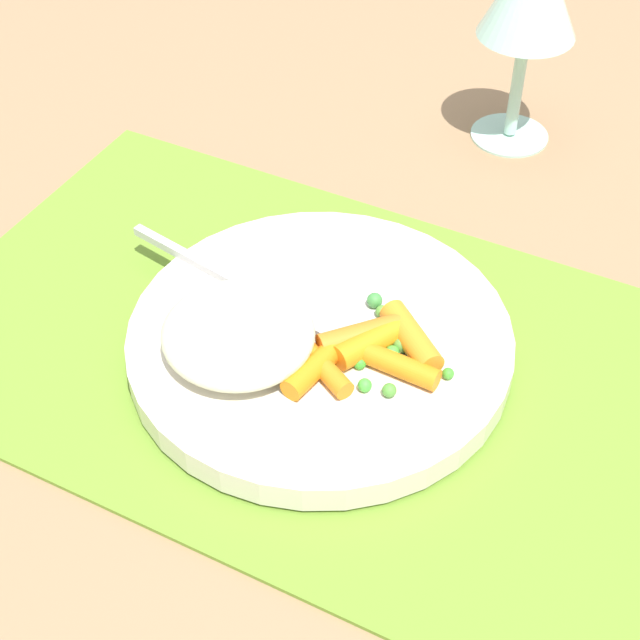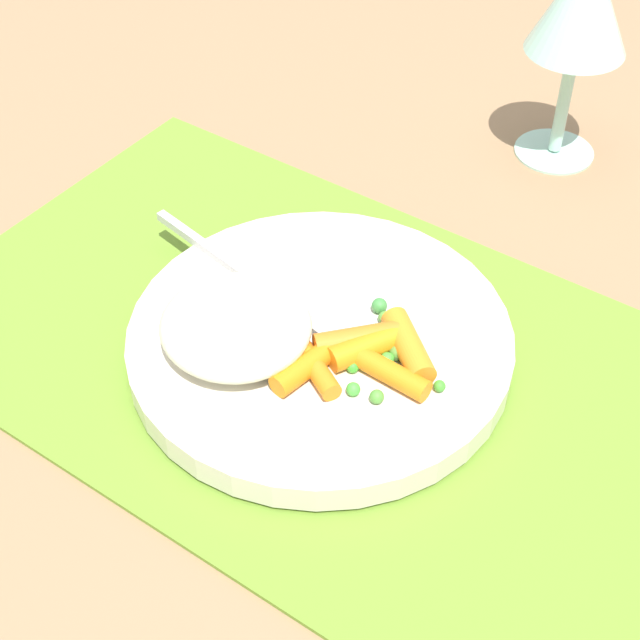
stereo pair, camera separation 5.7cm
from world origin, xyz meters
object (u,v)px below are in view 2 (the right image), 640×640
plate (320,342)px  rice_mound (236,326)px  fork (276,297)px  wine_glass (583,6)px  carrot_portion (362,354)px

plate → rice_mound: 0.06m
fork → rice_mound: bearing=-85.5°
fork → wine_glass: bearing=77.7°
plate → wine_glass: size_ratio=1.40×
rice_mound → fork: bearing=94.5°
plate → fork: 0.04m
wine_glass → carrot_portion: bearing=-87.7°
plate → fork: fork is taller
rice_mound → carrot_portion: (0.07, 0.03, -0.01)m
rice_mound → carrot_portion: bearing=22.3°
plate → carrot_portion: bearing=-12.2°
fork → carrot_portion: bearing=-11.3°
fork → plate: bearing=-10.4°
rice_mound → carrot_portion: rice_mound is taller
carrot_portion → fork: carrot_portion is taller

